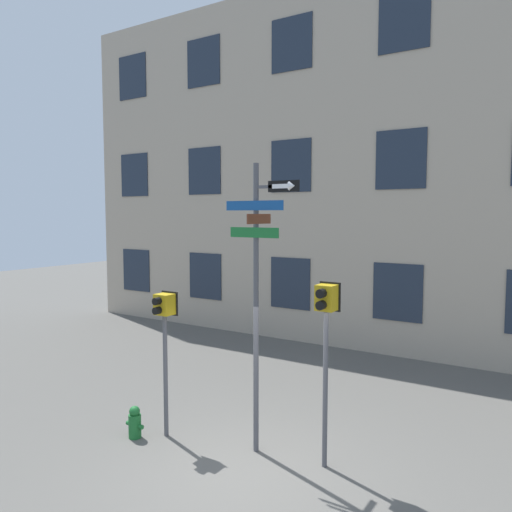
{
  "coord_description": "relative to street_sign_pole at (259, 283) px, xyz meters",
  "views": [
    {
      "loc": [
        4.11,
        -6.13,
        4.03
      ],
      "look_at": [
        -0.31,
        0.79,
        3.34
      ],
      "focal_mm": 35.0,
      "sensor_mm": 36.0,
      "label": 1
    }
  ],
  "objects": [
    {
      "name": "fire_hydrant",
      "position": [
        -2.17,
        -0.75,
        -2.61
      ],
      "size": [
        0.39,
        0.23,
        0.59
      ],
      "color": "#196028",
      "rests_on": "ground_plane"
    },
    {
      "name": "street_sign_pole",
      "position": [
        0.0,
        0.0,
        0.0
      ],
      "size": [
        1.35,
        0.7,
        4.86
      ],
      "color": "#4C4C51",
      "rests_on": "ground_plane"
    },
    {
      "name": "building_facade",
      "position": [
        0.26,
        7.22,
        2.64
      ],
      "size": [
        24.0,
        0.63,
        11.07
      ],
      "color": "tan",
      "rests_on": "ground_plane"
    },
    {
      "name": "pedestrian_signal_left",
      "position": [
        -1.75,
        -0.39,
        -0.83
      ],
      "size": [
        0.37,
        0.4,
        2.64
      ],
      "color": "#4C4C51",
      "rests_on": "ground_plane"
    },
    {
      "name": "pedestrian_signal_right",
      "position": [
        1.15,
        0.15,
        -0.59
      ],
      "size": [
        0.35,
        0.4,
        2.97
      ],
      "color": "#4C4C51",
      "rests_on": "ground_plane"
    },
    {
      "name": "ground_plane",
      "position": [
        0.26,
        -0.78,
        -2.89
      ],
      "size": [
        60.0,
        60.0,
        0.0
      ],
      "primitive_type": "plane",
      "color": "#595651"
    }
  ]
}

